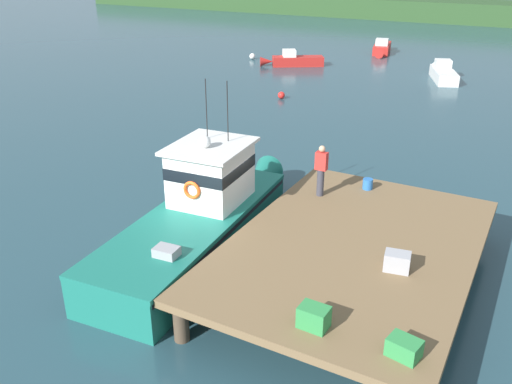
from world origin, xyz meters
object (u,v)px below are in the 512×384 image
Objects in this scene: bait_bucket at (368,184)px; mooring_buoy_spare_mooring at (252,56)px; crate_stack_near_edge at (397,261)px; crate_stack_mid_dock at (314,317)px; moored_boat_mid_harbor at (293,60)px; moored_boat_outer_mooring at (382,48)px; mooring_buoy_inshore at (281,95)px; moored_boat_off_the_point at (443,73)px; main_fishing_boat at (202,214)px; deckhand_by_the_boat at (321,170)px; crate_single_by_cleat at (404,348)px.

mooring_buoy_spare_mooring is (-17.32, 23.57, -1.13)m from bait_bucket.
crate_stack_mid_dock is (-0.89, -2.94, 0.01)m from crate_stack_near_edge.
moored_boat_outer_mooring reaches higher than moored_boat_mid_harbor.
bait_bucket reaches higher than mooring_buoy_spare_mooring.
moored_boat_off_the_point is at bearing 53.71° from mooring_buoy_inshore.
main_fishing_boat is 16.53× the size of crate_stack_near_edge.
crate_stack_mid_dock is 0.37× the size of deckhand_by_the_boat.
deckhand_by_the_boat reaches higher than crate_stack_mid_dock.
deckhand_by_the_boat is at bearing -76.59° from moored_boat_outer_mooring.
mooring_buoy_inshore is at bearing -92.08° from moored_boat_outer_mooring.
mooring_buoy_inshore is (-12.64, 20.45, -1.18)m from crate_single_by_cleat.
main_fishing_boat is 23.54× the size of mooring_buoy_inshore.
moored_boat_off_the_point is (1.66, 27.04, -0.56)m from main_fishing_boat.
deckhand_by_the_boat is 3.42× the size of mooring_buoy_spare_mooring.
crate_single_by_cleat is 0.12× the size of moored_boat_outer_mooring.
bait_bucket reaches higher than moored_boat_off_the_point.
moored_boat_mid_harbor is (-12.08, 23.88, -1.64)m from deckhand_by_the_boat.
main_fishing_boat is at bearing 145.45° from crate_stack_mid_dock.
mooring_buoy_inshore is at bearing 120.32° from deckhand_by_the_boat.
crate_stack_near_edge reaches higher than moored_boat_mid_harbor.
crate_single_by_cleat is at bearing -55.16° from deckhand_by_the_boat.
moored_boat_outer_mooring is at bearing 129.75° from moored_boat_off_the_point.
deckhand_by_the_boat is at bearing -56.84° from mooring_buoy_spare_mooring.
crate_stack_mid_dock is at bearing -179.52° from crate_single_by_cleat.
crate_stack_near_edge is at bearing -5.28° from main_fishing_boat.
moored_boat_outer_mooring is (-7.76, 32.55, -1.62)m from deckhand_by_the_boat.
main_fishing_boat reaches higher than mooring_buoy_spare_mooring.
mooring_buoy_inshore is 0.88× the size of mooring_buoy_spare_mooring.
moored_boat_outer_mooring is at bearing 87.92° from mooring_buoy_inshore.
moored_boat_off_the_point is 1.00× the size of moored_boat_outer_mooring.
moored_boat_mid_harbor is 10.17m from mooring_buoy_inshore.
moored_boat_outer_mooring is (-8.91, 31.37, -0.93)m from bait_bucket.
crate_stack_near_edge reaches higher than mooring_buoy_spare_mooring.
moored_boat_off_the_point is (-1.03, 24.46, -1.62)m from deckhand_by_the_boat.
moored_boat_mid_harbor is (-16.29, 29.94, -0.96)m from crate_single_by_cleat.
crate_stack_near_edge is 1.26× the size of mooring_buoy_spare_mooring.
crate_stack_near_edge is 34.01m from mooring_buoy_spare_mooring.
crate_stack_near_edge reaches higher than mooring_buoy_inshore.
crate_single_by_cleat is at bearing -72.77° from moored_boat_outer_mooring.
mooring_buoy_spare_mooring is at bearing 126.31° from bait_bucket.
moored_boat_off_the_point is at bearing 92.41° from deckhand_by_the_boat.
deckhand_by_the_boat reaches higher than mooring_buoy_inshore.
crate_stack_near_edge is 3.08m from crate_stack_mid_dock.
moored_boat_off_the_point reaches higher than moored_boat_outer_mooring.
bait_bucket is (-2.13, 4.31, -0.06)m from crate_stack_near_edge.
moored_boat_off_the_point reaches higher than mooring_buoy_inshore.
moored_boat_outer_mooring is at bearing 107.19° from crate_stack_near_edge.
deckhand_by_the_boat reaches higher than crate_stack_near_edge.
crate_stack_mid_dock is 6.55m from deckhand_by_the_boat.
crate_single_by_cleat is 7.87m from bait_bucket.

